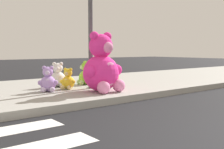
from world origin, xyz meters
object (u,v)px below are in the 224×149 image
plush_pink_large (102,68)px  plush_tan (112,75)px  plush_lime (85,75)px  plush_lavender (48,81)px  plush_white (58,77)px  plush_yellow (68,81)px  sign_pole (90,19)px

plush_pink_large → plush_tan: size_ratio=2.14×
plush_lime → plush_lavender: bearing=-157.2°
plush_pink_large → plush_white: bearing=108.6°
plush_lime → plush_white: plush_lime is taller
plush_pink_large → plush_yellow: bearing=118.1°
plush_lime → plush_tan: (0.60, -0.42, -0.00)m
sign_pole → plush_yellow: 1.59m
plush_lime → plush_yellow: 0.97m
plush_pink_large → plush_lavender: plush_pink_large is taller
plush_pink_large → plush_white: (-0.45, 1.34, -0.29)m
sign_pole → plush_tan: 1.73m
sign_pole → plush_white: (-0.53, 0.75, -1.44)m
plush_yellow → plush_white: bearing=91.0°
plush_yellow → plush_tan: bearing=3.4°
plush_lime → plush_lavender: 1.49m
plush_lavender → plush_pink_large: bearing=-37.2°
sign_pole → plush_lime: bearing=67.8°
sign_pole → plush_pink_large: bearing=-97.6°
plush_lime → plush_white: size_ratio=1.01×
plush_lime → plush_tan: 0.73m
sign_pole → plush_pink_large: sign_pole is taller
sign_pole → plush_lime: size_ratio=4.91×
plush_lavender → plush_tan: size_ratio=0.93×
plush_lime → sign_pole: bearing=-112.2°
plush_yellow → plush_white: (-0.01, 0.51, 0.05)m
plush_yellow → plush_lavender: 0.56m
plush_pink_large → plush_tan: (0.98, 0.91, -0.29)m
plush_pink_large → plush_white: plush_pink_large is taller
plush_yellow → plush_white: size_ratio=0.81×
plush_pink_large → plush_lavender: bearing=142.8°
plush_tan → sign_pole: bearing=-160.5°
plush_lavender → plush_yellow: bearing=7.3°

